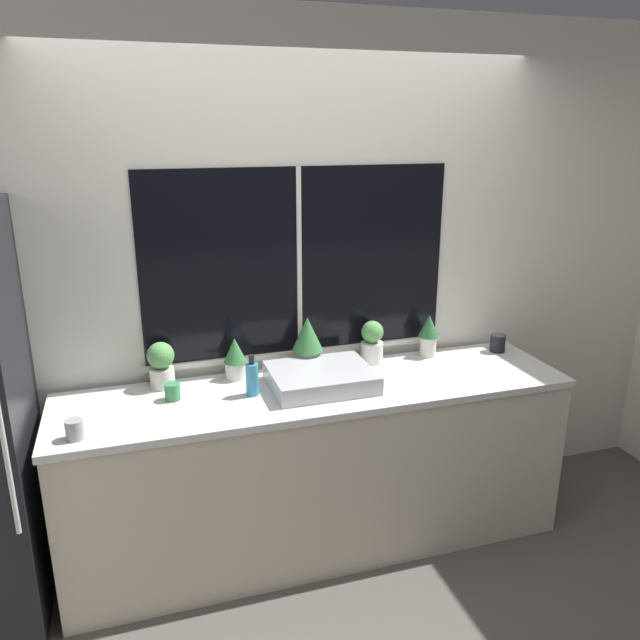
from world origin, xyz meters
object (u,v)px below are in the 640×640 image
potted_plant_right (372,342)px  mug_green (172,392)px  sink (321,377)px  potted_plant_far_right (429,333)px  potted_plant_left (235,357)px  potted_plant_center (307,341)px  soap_bottle (252,378)px  mug_grey (74,430)px  potted_plant_far_left (161,364)px  mug_black (498,343)px

potted_plant_right → mug_green: (-1.09, -0.17, -0.08)m
sink → potted_plant_far_right: (0.71, 0.23, 0.09)m
potted_plant_left → potted_plant_far_right: 1.09m
potted_plant_right → potted_plant_center: bearing=180.0°
soap_bottle → mug_grey: size_ratio=2.39×
potted_plant_far_left → mug_black: 1.88m
potted_plant_far_left → mug_green: (0.03, -0.17, -0.08)m
sink → potted_plant_left: size_ratio=2.31×
potted_plant_center → soap_bottle: 0.42m
potted_plant_right → mug_grey: bearing=-163.6°
potted_plant_far_left → potted_plant_center: (0.75, 0.00, 0.04)m
potted_plant_far_left → soap_bottle: size_ratio=1.14×
potted_plant_far_left → mug_green: potted_plant_far_left is taller
soap_bottle → potted_plant_left: bearing=100.1°
potted_plant_left → mug_grey: potted_plant_left is taller
mug_grey → mug_black: bearing=9.7°
potted_plant_right → mug_black: potted_plant_right is taller
potted_plant_far_left → potted_plant_left: 0.37m
potted_plant_far_left → potted_plant_center: size_ratio=0.80×
potted_plant_left → potted_plant_center: size_ratio=0.75×
potted_plant_center → mug_black: bearing=-2.9°
mug_green → potted_plant_left: bearing=27.1°
mug_green → mug_black: (1.84, 0.11, 0.01)m
mug_green → sink: bearing=-4.4°
potted_plant_right → potted_plant_far_right: size_ratio=0.99×
potted_plant_right → mug_green: bearing=-171.1°
potted_plant_center → potted_plant_right: size_ratio=1.23×
mug_black → mug_grey: mug_black is taller
potted_plant_far_right → mug_green: 1.44m
potted_plant_center → potted_plant_far_right: size_ratio=1.22×
potted_plant_center → mug_green: 0.75m
soap_bottle → mug_black: (1.47, 0.17, -0.04)m
potted_plant_right → soap_bottle: potted_plant_right is taller
sink → potted_plant_far_left: sink is taller
mug_black → mug_grey: size_ratio=1.16×
potted_plant_left → mug_black: (1.51, -0.06, -0.07)m
soap_bottle → mug_green: (-0.37, 0.06, -0.04)m
potted_plant_right → mug_grey: size_ratio=2.76×
potted_plant_left → mug_grey: (-0.75, -0.44, -0.07)m
soap_bottle → potted_plant_right: bearing=17.9°
potted_plant_center → mug_grey: (-1.14, -0.44, -0.12)m
potted_plant_far_left → mug_grey: 0.59m
potted_plant_left → mug_green: 0.38m
potted_plant_right → mug_green: potted_plant_right is taller
mug_grey → potted_plant_center: bearing=21.3°
potted_plant_right → potted_plant_far_right: (0.34, 0.00, 0.01)m
potted_plant_right → mug_black: size_ratio=2.37×
potted_plant_far_right → potted_plant_right: bearing=-180.0°
potted_plant_right → potted_plant_left: bearing=180.0°
mug_black → mug_grey: (-2.26, -0.39, -0.01)m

